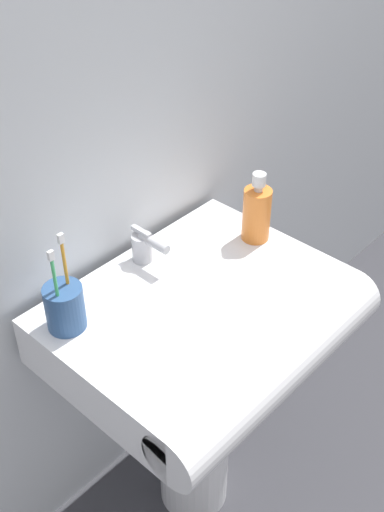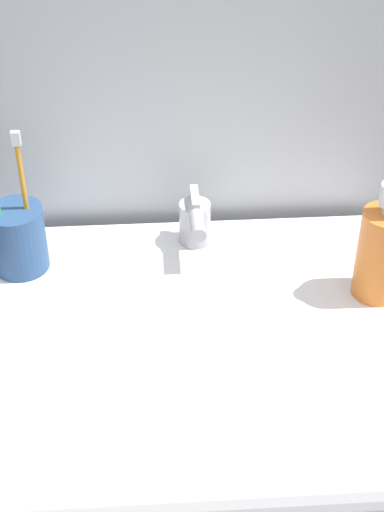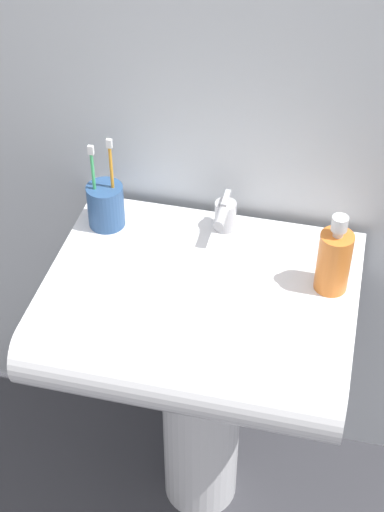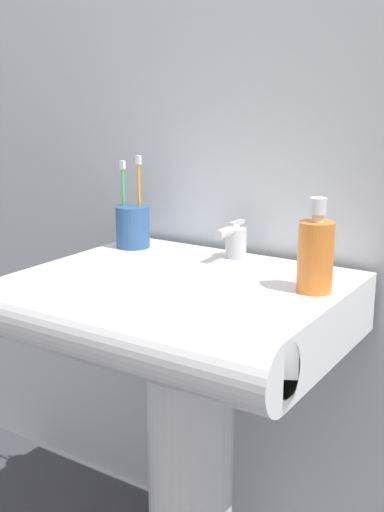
{
  "view_description": "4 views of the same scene",
  "coord_description": "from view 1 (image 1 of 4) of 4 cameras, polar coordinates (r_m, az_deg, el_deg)",
  "views": [
    {
      "loc": [
        -0.78,
        -0.71,
        1.68
      ],
      "look_at": [
        0.02,
        0.02,
        0.84
      ],
      "focal_mm": 45.0,
      "sensor_mm": 36.0,
      "label": 1
    },
    {
      "loc": [
        -0.06,
        -0.8,
        1.48
      ],
      "look_at": [
        -0.0,
        0.03,
        0.84
      ],
      "focal_mm": 55.0,
      "sensor_mm": 36.0,
      "label": 2
    },
    {
      "loc": [
        0.25,
        -1.16,
        1.85
      ],
      "look_at": [
        -0.02,
        0.0,
        0.81
      ],
      "focal_mm": 55.0,
      "sensor_mm": 36.0,
      "label": 3
    },
    {
      "loc": [
        0.69,
        -1.06,
        1.13
      ],
      "look_at": [
        0.01,
        -0.01,
        0.8
      ],
      "focal_mm": 45.0,
      "sensor_mm": 36.0,
      "label": 4
    }
  ],
  "objects": [
    {
      "name": "sink_pedestal",
      "position": [
        1.73,
        0.17,
        -14.57
      ],
      "size": [
        0.19,
        0.19,
        0.63
      ],
      "primitive_type": "cylinder",
      "color": "white",
      "rests_on": "ground"
    },
    {
      "name": "ground_plane",
      "position": [
        1.99,
        0.15,
        -20.16
      ],
      "size": [
        6.0,
        6.0,
        0.0
      ],
      "primitive_type": "plane",
      "color": "#38383D",
      "rests_on": "ground"
    },
    {
      "name": "wall_back",
      "position": [
        1.34,
        -8.62,
        16.28
      ],
      "size": [
        5.0,
        0.05,
        2.4
      ],
      "primitive_type": "cube",
      "color": "silver",
      "rests_on": "ground"
    },
    {
      "name": "sink_basin",
      "position": [
        1.42,
        1.66,
        -6.24
      ],
      "size": [
        0.64,
        0.51,
        0.13
      ],
      "color": "white",
      "rests_on": "sink_pedestal"
    },
    {
      "name": "toothbrush_cup",
      "position": [
        1.32,
        -11.25,
        -4.43
      ],
      "size": [
        0.08,
        0.08,
        0.22
      ],
      "color": "#2D5184",
      "rests_on": "sink_basin"
    },
    {
      "name": "faucet",
      "position": [
        1.47,
        -4.26,
        0.87
      ],
      "size": [
        0.05,
        0.11,
        0.09
      ],
      "color": "#B7B7BC",
      "rests_on": "sink_basin"
    },
    {
      "name": "soap_bottle",
      "position": [
        1.53,
        5.77,
        3.85
      ],
      "size": [
        0.07,
        0.07,
        0.18
      ],
      "color": "orange",
      "rests_on": "sink_basin"
    }
  ]
}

